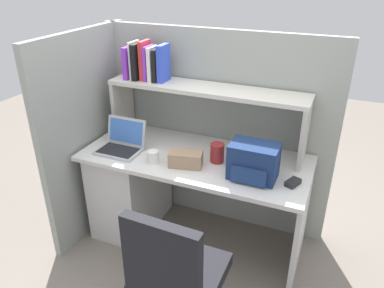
{
  "coord_description": "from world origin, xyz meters",
  "views": [
    {
      "loc": [
        0.89,
        -2.14,
        1.97
      ],
      "look_at": [
        0.0,
        -0.05,
        0.85
      ],
      "focal_mm": 34.85,
      "sensor_mm": 36.0,
      "label": 1
    }
  ],
  "objects_px": {
    "backpack": "(253,162)",
    "computer_mouse": "(293,183)",
    "paper_cup": "(153,157)",
    "laptop": "(122,144)",
    "snack_canister": "(217,153)",
    "tissue_box": "(186,159)"
  },
  "relations": [
    {
      "from": "backpack",
      "to": "paper_cup",
      "type": "distance_m",
      "value": 0.68
    },
    {
      "from": "laptop",
      "to": "paper_cup",
      "type": "xyz_separation_m",
      "value": [
        0.3,
        -0.08,
        -0.01
      ]
    },
    {
      "from": "laptop",
      "to": "snack_canister",
      "type": "bearing_deg",
      "value": 8.75
    },
    {
      "from": "backpack",
      "to": "laptop",
      "type": "bearing_deg",
      "value": 179.91
    },
    {
      "from": "tissue_box",
      "to": "paper_cup",
      "type": "bearing_deg",
      "value": 178.8
    },
    {
      "from": "laptop",
      "to": "snack_canister",
      "type": "relative_size",
      "value": 2.35
    },
    {
      "from": "laptop",
      "to": "tissue_box",
      "type": "bearing_deg",
      "value": -3.33
    },
    {
      "from": "backpack",
      "to": "tissue_box",
      "type": "height_order",
      "value": "backpack"
    },
    {
      "from": "paper_cup",
      "to": "snack_canister",
      "type": "distance_m",
      "value": 0.44
    },
    {
      "from": "tissue_box",
      "to": "snack_canister",
      "type": "xyz_separation_m",
      "value": [
        0.17,
        0.14,
        0.02
      ]
    },
    {
      "from": "backpack",
      "to": "snack_canister",
      "type": "relative_size",
      "value": 2.27
    },
    {
      "from": "paper_cup",
      "to": "tissue_box",
      "type": "bearing_deg",
      "value": 11.58
    },
    {
      "from": "backpack",
      "to": "paper_cup",
      "type": "relative_size",
      "value": 3.5
    },
    {
      "from": "backpack",
      "to": "computer_mouse",
      "type": "distance_m",
      "value": 0.27
    },
    {
      "from": "laptop",
      "to": "backpack",
      "type": "relative_size",
      "value": 1.04
    },
    {
      "from": "laptop",
      "to": "tissue_box",
      "type": "distance_m",
      "value": 0.52
    },
    {
      "from": "backpack",
      "to": "snack_canister",
      "type": "bearing_deg",
      "value": 158.64
    },
    {
      "from": "backpack",
      "to": "paper_cup",
      "type": "bearing_deg",
      "value": -173.69
    },
    {
      "from": "paper_cup",
      "to": "laptop",
      "type": "bearing_deg",
      "value": 165.78
    },
    {
      "from": "computer_mouse",
      "to": "paper_cup",
      "type": "height_order",
      "value": "paper_cup"
    },
    {
      "from": "computer_mouse",
      "to": "laptop",
      "type": "bearing_deg",
      "value": -156.86
    },
    {
      "from": "paper_cup",
      "to": "computer_mouse",
      "type": "bearing_deg",
      "value": 5.14
    }
  ]
}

